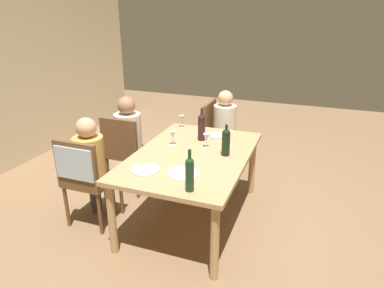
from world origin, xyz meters
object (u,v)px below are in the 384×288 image
object	(u,v)px
chair_right_end	(218,132)
wine_glass_near_left	(182,119)
chair_far_right	(125,149)
person_man_bearded	(226,126)
wine_glass_centre	(206,138)
chair_far_left	(83,172)
wine_bottle_tall_green	(226,141)
wine_bottle_short_olive	(190,173)
dining_table	(192,161)
person_woman_host	(92,162)
handbag	(145,167)
wine_bottle_dark_red	(202,126)
wine_glass_near_right	(173,135)
dinner_plate_guest_left	(145,170)
person_man_guest	(130,136)
dinner_plate_host	(184,173)

from	to	relation	value
chair_right_end	wine_glass_near_left	xyz separation A→B (m)	(-0.51, 0.29, 0.29)
chair_far_right	person_man_bearded	world-z (taller)	person_man_bearded
person_man_bearded	wine_glass_centre	xyz separation A→B (m)	(-0.99, -0.05, 0.20)
chair_far_left	wine_bottle_tall_green	xyz separation A→B (m)	(0.57, -1.22, 0.26)
wine_bottle_tall_green	wine_bottle_short_olive	distance (m)	0.76
dining_table	chair_far_left	xyz separation A→B (m)	(-0.49, 0.91, -0.05)
chair_right_end	wine_glass_centre	world-z (taller)	chair_right_end
person_woman_host	chair_right_end	bearing A→B (deg)	61.60
handbag	wine_bottle_dark_red	bearing A→B (deg)	-110.64
wine_glass_near_right	chair_right_end	bearing A→B (deg)	-9.48
person_man_bearded	wine_glass_centre	bearing A→B (deg)	3.17
wine_bottle_tall_green	person_man_bearded	bearing A→B (deg)	14.38
chair_far_left	dinner_plate_guest_left	distance (m)	0.67
person_man_guest	dinner_plate_host	xyz separation A→B (m)	(-0.82, -0.99, 0.08)
wine_bottle_tall_green	wine_glass_near_right	size ratio (longest dim) A/B	2.02
wine_glass_centre	handbag	bearing A→B (deg)	62.34
person_woman_host	wine_bottle_tall_green	xyz separation A→B (m)	(0.42, -1.22, 0.22)
person_woman_host	dinner_plate_host	bearing A→B (deg)	-5.51
chair_right_end	wine_glass_near_right	xyz separation A→B (m)	(-1.04, 0.17, 0.29)
chair_right_end	chair_far_right	distance (m)	1.23
chair_right_end	person_man_guest	world-z (taller)	person_man_guest
dinner_plate_guest_left	wine_glass_near_left	bearing A→B (deg)	6.49
dinner_plate_host	chair_right_end	bearing A→B (deg)	6.11
wine_bottle_tall_green	wine_glass_near_right	bearing A→B (deg)	83.84
chair_far_left	wine_glass_near_left	bearing A→B (deg)	65.49
wine_bottle_short_olive	wine_glass_near_left	world-z (taller)	wine_bottle_short_olive
chair_far_left	handbag	world-z (taller)	chair_far_left
wine_glass_near_left	dinner_plate_host	size ratio (longest dim) A/B	0.56
dinner_plate_host	dinner_plate_guest_left	distance (m)	0.34
wine_glass_centre	handbag	xyz separation A→B (m)	(0.52, 0.99, -0.72)
wine_glass_near_right	wine_bottle_dark_red	bearing A→B (deg)	-43.32
person_man_bearded	wine_bottle_dark_red	bearing A→B (deg)	-4.37
chair_far_right	wine_glass_near_left	distance (m)	0.73
wine_bottle_tall_green	dinner_plate_host	distance (m)	0.58
wine_glass_near_left	dinner_plate_guest_left	world-z (taller)	wine_glass_near_left
person_man_guest	person_man_bearded	bearing A→B (deg)	40.44
person_man_guest	dinner_plate_host	distance (m)	1.29
chair_right_end	person_man_bearded	bearing A→B (deg)	90.00
wine_glass_centre	wine_bottle_tall_green	bearing A→B (deg)	-115.88
person_man_guest	wine_bottle_short_olive	size ratio (longest dim) A/B	3.32
chair_right_end	dinner_plate_host	bearing A→B (deg)	6.11
wine_bottle_tall_green	wine_glass_near_left	bearing A→B (deg)	49.19
wine_glass_near_right	handbag	size ratio (longest dim) A/B	0.53
wine_glass_near_left	person_man_guest	bearing A→B (deg)	118.62
person_man_guest	dinner_plate_guest_left	world-z (taller)	person_man_guest
wine_bottle_short_olive	wine_glass_near_right	distance (m)	0.95
chair_far_right	person_man_guest	xyz separation A→B (m)	(0.11, 0.00, 0.12)
dinner_plate_host	dinner_plate_guest_left	size ratio (longest dim) A/B	1.05
chair_far_right	wine_bottle_short_olive	size ratio (longest dim) A/B	2.73
chair_right_end	person_woman_host	distance (m)	1.73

